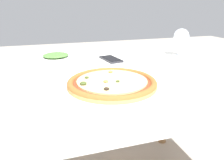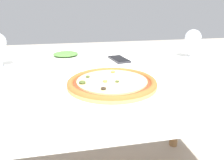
% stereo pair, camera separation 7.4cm
% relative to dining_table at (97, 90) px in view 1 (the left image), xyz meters
% --- Properties ---
extents(dining_table, '(1.41, 1.00, 0.73)m').
position_rel_dining_table_xyz_m(dining_table, '(0.00, 0.00, 0.00)').
color(dining_table, '#997047').
rests_on(dining_table, ground_plane).
extents(pizza_plate, '(0.35, 0.35, 0.04)m').
position_rel_dining_table_xyz_m(pizza_plate, '(0.01, -0.19, 0.10)').
color(pizza_plate, white).
rests_on(pizza_plate, dining_table).
extents(wine_glass_far_right, '(0.08, 0.08, 0.15)m').
position_rel_dining_table_xyz_m(wine_glass_far_right, '(0.51, 0.16, 0.18)').
color(wine_glass_far_right, silver).
rests_on(wine_glass_far_right, dining_table).
extents(cell_phone, '(0.09, 0.15, 0.01)m').
position_rel_dining_table_xyz_m(cell_phone, '(0.12, 0.19, 0.09)').
color(cell_phone, '#232328').
rests_on(cell_phone, dining_table).
extents(side_plate, '(0.23, 0.23, 0.03)m').
position_rel_dining_table_xyz_m(side_plate, '(-0.14, 0.30, 0.09)').
color(side_plate, white).
rests_on(side_plate, dining_table).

